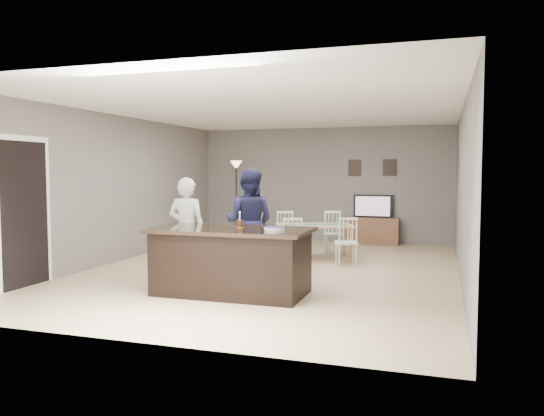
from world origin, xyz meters
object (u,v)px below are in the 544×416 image
(birthday_cake, at_px, (240,224))
(plate_stack, at_px, (274,228))
(television, at_px, (373,206))
(woman, at_px, (187,230))
(kitchen_island, at_px, (231,261))
(man, at_px, (249,222))
(dining_table, at_px, (314,231))
(floor_lamp, at_px, (236,179))
(tv_console, at_px, (372,231))

(birthday_cake, relative_size, plate_stack, 0.78)
(television, distance_m, plate_stack, 5.71)
(woman, bearing_deg, kitchen_island, 145.91)
(kitchen_island, relative_size, woman, 1.36)
(man, distance_m, dining_table, 1.89)
(television, relative_size, plate_stack, 3.31)
(kitchen_island, distance_m, man, 1.43)
(dining_table, xyz_separation_m, floor_lamp, (-2.33, 1.89, 0.93))
(kitchen_island, height_order, television, television)
(tv_console, xyz_separation_m, woman, (-2.15, -5.02, 0.49))
(tv_console, bearing_deg, man, -108.89)
(plate_stack, height_order, dining_table, plate_stack)
(tv_console, xyz_separation_m, plate_stack, (-0.58, -5.61, 0.62))
(floor_lamp, bearing_deg, television, 12.03)
(floor_lamp, bearing_deg, birthday_cake, -67.76)
(dining_table, bearing_deg, woman, -139.61)
(dining_table, bearing_deg, tv_console, 51.26)
(television, height_order, man, man)
(television, xyz_separation_m, birthday_cake, (-1.13, -5.51, 0.09))
(woman, height_order, man, man)
(plate_stack, xyz_separation_m, floor_lamp, (-2.53, 5.02, 0.56))
(tv_console, height_order, dining_table, dining_table)
(woman, distance_m, man, 1.07)
(man, bearing_deg, tv_console, -110.08)
(kitchen_island, distance_m, floor_lamp, 5.43)
(tv_console, height_order, woman, woman)
(kitchen_island, xyz_separation_m, floor_lamp, (-1.91, 4.98, 1.03))
(floor_lamp, bearing_deg, man, -65.34)
(kitchen_island, height_order, floor_lamp, floor_lamp)
(woman, height_order, birthday_cake, woman)
(plate_stack, bearing_deg, dining_table, 93.74)
(woman, distance_m, plate_stack, 1.69)
(birthday_cake, height_order, plate_stack, birthday_cake)
(television, bearing_deg, plate_stack, 84.22)
(floor_lamp, bearing_deg, woman, -77.78)
(birthday_cake, bearing_deg, woman, 157.59)
(tv_console, height_order, television, television)
(man, bearing_deg, birthday_cake, 103.40)
(birthday_cake, bearing_deg, television, 78.46)
(television, bearing_deg, man, 71.40)
(man, relative_size, birthday_cake, 7.88)
(kitchen_island, bearing_deg, plate_stack, -3.57)
(tv_console, relative_size, television, 1.31)
(birthday_cake, distance_m, floor_lamp, 5.27)
(man, bearing_deg, floor_lamp, -66.53)
(man, height_order, birthday_cake, man)
(plate_stack, bearing_deg, tv_console, 84.14)
(birthday_cake, relative_size, floor_lamp, 0.11)
(kitchen_island, relative_size, television, 2.35)
(television, height_order, plate_stack, television)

